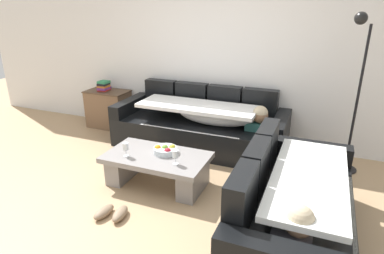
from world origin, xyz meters
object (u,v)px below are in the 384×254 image
Objects in this scene: couch_near_window at (294,209)px; fruit_bowl at (165,150)px; wine_glass_near_left at (126,147)px; side_cabinet at (109,109)px; coffee_table at (157,166)px; pair_of_shoes at (112,213)px; book_stack_on_cabinet at (104,86)px; floor_lamp at (355,86)px; couch_along_wall at (202,127)px; wine_glass_near_right at (176,155)px.

couch_near_window is 1.61m from fruit_bowl.
wine_glass_near_left is (-1.90, 0.28, 0.16)m from couch_near_window.
couch_near_window is 3.79m from side_cabinet.
coffee_table is 3.71× the size of pair_of_shoes.
floor_lamp reaches higher than book_stack_on_cabinet.
couch_along_wall reaches higher than pair_of_shoes.
pair_of_shoes is (-0.13, -0.76, -0.19)m from coffee_table.
side_cabinet is (-1.70, 1.44, 0.08)m from coffee_table.
wine_glass_near_left reaches higher than fruit_bowl.
floor_lamp reaches higher than couch_along_wall.
wine_glass_near_left is 0.51× the size of pair_of_shoes.
pair_of_shoes is (-2.16, -1.95, -1.07)m from floor_lamp.
fruit_bowl is 0.32m from wine_glass_near_right.
pair_of_shoes is (-0.20, -0.84, -0.38)m from fruit_bowl.
book_stack_on_cabinet is (-1.76, 1.44, 0.48)m from coffee_table.
fruit_bowl is at bearing -36.44° from book_stack_on_cabinet.
book_stack_on_cabinet is (-1.45, 1.60, 0.22)m from wine_glass_near_left.
side_cabinet reaches higher than coffee_table.
couch_near_window is 3.86m from book_stack_on_cabinet.
side_cabinet is 0.37× the size of floor_lamp.
pair_of_shoes is at bearing -53.31° from book_stack_on_cabinet.
side_cabinet reaches higher than pair_of_shoes.
side_cabinet is (-2.00, 1.56, -0.17)m from wine_glass_near_right.
couch_along_wall reaches higher than coffee_table.
wine_glass_near_left is at bearing 81.67° from couch_near_window.
couch_near_window is 1.87m from floor_lamp.
side_cabinet reaches higher than fruit_bowl.
floor_lamp is (0.45, 1.63, 0.78)m from couch_near_window.
wine_glass_near_left is 0.71× the size of book_stack_on_cabinet.
couch_near_window is (1.48, -1.65, 0.01)m from couch_along_wall.
fruit_bowl is (-1.52, 0.52, 0.09)m from couch_near_window.
coffee_table is 7.23× the size of wine_glass_near_left.
coffee_table is 0.43m from wine_glass_near_left.
couch_near_window is at bearing -13.66° from wine_glass_near_right.
floor_lamp is at bearing -15.28° from couch_near_window.
side_cabinet reaches higher than wine_glass_near_left.
couch_along_wall is at bearing -6.77° from book_stack_on_cabinet.
side_cabinet is at bearing 172.95° from couch_along_wall.
wine_glass_near_right is 0.09× the size of floor_lamp.
pair_of_shoes is (-0.43, -0.63, -0.45)m from wine_glass_near_right.
side_cabinet is at bearing 125.72° from pair_of_shoes.
wine_glass_near_right is 0.88m from pair_of_shoes.
couch_along_wall is at bearing 87.90° from fruit_bowl.
wine_glass_near_right is 0.71× the size of book_stack_on_cabinet.
wine_glass_near_right is at bearing -22.45° from coffee_table.
floor_lamp reaches higher than side_cabinet.
couch_near_window is at bearing -29.24° from book_stack_on_cabinet.
coffee_table is 2.52m from floor_lamp.
pair_of_shoes is (-1.71, -0.32, -0.29)m from couch_near_window.
couch_along_wall reaches higher than fruit_bowl.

